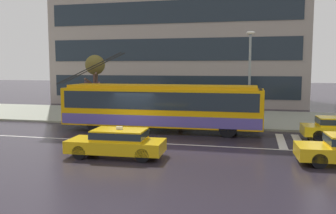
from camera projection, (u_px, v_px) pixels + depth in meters
ground_plane at (127, 137)px, 21.27m from camera, size 160.00×160.00×0.00m
sidewalk_slab at (165, 116)px, 30.00m from camera, size 80.00×10.00×0.14m
crosswalk_stripe_edge_near at (281, 141)px, 20.25m from camera, size 0.44×4.40×0.01m
crosswalk_stripe_inner_a at (298, 142)px, 20.04m from camera, size 0.44×4.40×0.01m
crosswalk_stripe_center at (316, 142)px, 19.83m from camera, size 0.44×4.40×0.01m
crosswalk_stripe_inner_b at (334, 143)px, 19.62m from camera, size 0.44×4.40×0.01m
lane_centre_line at (120, 141)px, 20.11m from camera, size 72.00×0.14×0.01m
trolleybus at (162, 106)px, 23.13m from camera, size 13.31×2.74×4.99m
taxi_oncoming_near at (117, 142)px, 16.62m from camera, size 4.42×1.93×1.39m
bus_shelter at (171, 96)px, 26.50m from camera, size 3.52×1.84×2.39m
pedestrian_at_shelter at (182, 101)px, 25.21m from camera, size 1.35×1.35×1.96m
pedestrian_approaching_curb at (131, 107)px, 26.74m from camera, size 0.47×0.47×1.67m
pedestrian_walking_past at (113, 100)px, 26.25m from camera, size 1.35×1.35×1.96m
pedestrian_waiting_by_pole at (120, 97)px, 28.04m from camera, size 1.47×1.47×2.05m
street_lamp at (250, 70)px, 24.25m from camera, size 0.60×0.32×6.26m
street_tree_bare at (95, 69)px, 27.52m from camera, size 1.76×2.43×4.82m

